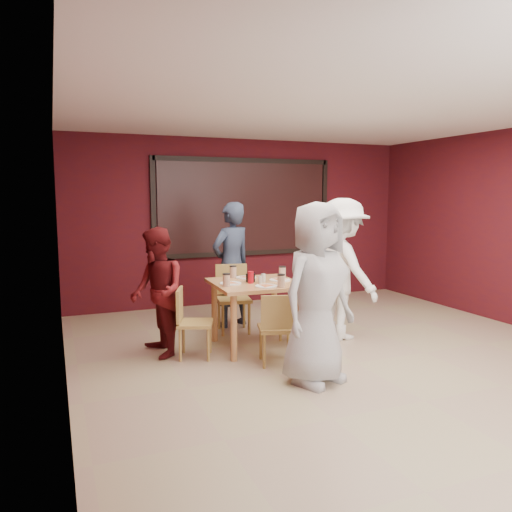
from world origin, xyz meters
name	(u,v)px	position (x,y,z in m)	size (l,w,h in m)	color
floor	(356,363)	(0.00, 0.00, 0.00)	(7.00, 7.00, 0.00)	tan
window_blinds	(245,207)	(0.00, 3.45, 1.65)	(3.00, 0.02, 1.50)	black
dining_table	(256,290)	(-0.81, 0.97, 0.71)	(1.06, 1.06, 0.96)	#B7804B
chair_front	(278,325)	(-0.84, 0.26, 0.45)	(0.48, 0.48, 0.80)	#AD8843
chair_back	(233,294)	(-0.82, 1.79, 0.51)	(0.51, 0.51, 0.91)	#AD8843
chair_left	(189,319)	(-1.66, 0.90, 0.45)	(0.50, 0.50, 0.80)	#AD8843
chair_right	(304,302)	(-0.13, 0.99, 0.50)	(0.53, 0.53, 0.89)	#AD8843
diner_front	(317,293)	(-0.69, -0.32, 0.90)	(0.88, 0.57, 1.80)	#AFAFAF
diner_back	(231,265)	(-0.74, 2.04, 0.88)	(0.64, 0.42, 1.76)	#2A354B
diner_left	(157,292)	(-1.98, 1.09, 0.75)	(0.73, 0.57, 1.50)	#5F1215
diner_right	(342,269)	(0.38, 0.94, 0.91)	(1.18, 0.68, 1.82)	white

